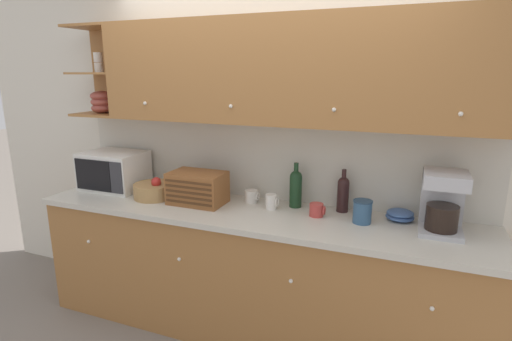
{
  "coord_description": "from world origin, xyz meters",
  "views": [
    {
      "loc": [
        1.01,
        -2.78,
        1.9
      ],
      "look_at": [
        0.0,
        -0.23,
        1.22
      ],
      "focal_mm": 28.0,
      "sensor_mm": 36.0,
      "label": 1
    }
  ],
  "objects": [
    {
      "name": "wall_back",
      "position": [
        0.0,
        0.03,
        1.3
      ],
      "size": [
        5.59,
        0.06,
        2.6
      ],
      "color": "silver",
      "rests_on": "ground_plane"
    },
    {
      "name": "storage_canister",
      "position": [
        0.76,
        -0.27,
        1.02
      ],
      "size": [
        0.12,
        0.12,
        0.15
      ],
      "color": "#33567A",
      "rests_on": "counter_unit"
    },
    {
      "name": "upper_cabinets",
      "position": [
        0.16,
        -0.17,
        1.9
      ],
      "size": [
        3.19,
        0.35,
        0.71
      ],
      "color": "#A36B38",
      "rests_on": "backsplash_panel"
    },
    {
      "name": "backsplash_panel",
      "position": [
        0.0,
        -0.01,
        1.25
      ],
      "size": [
        3.19,
        0.01,
        0.6
      ],
      "color": "beige",
      "rests_on": "counter_unit"
    },
    {
      "name": "microwave",
      "position": [
        -1.26,
        -0.23,
        1.1
      ],
      "size": [
        0.49,
        0.37,
        0.31
      ],
      "color": "silver",
      "rests_on": "counter_unit"
    },
    {
      "name": "counter_unit",
      "position": [
        0.0,
        -0.32,
        0.47
      ],
      "size": [
        3.21,
        0.67,
        0.95
      ],
      "color": "#A36B38",
      "rests_on": "ground_plane"
    },
    {
      "name": "second_wine_bottle",
      "position": [
        0.6,
        -0.09,
        1.08
      ],
      "size": [
        0.08,
        0.08,
        0.3
      ],
      "color": "black",
      "rests_on": "counter_unit"
    },
    {
      "name": "mug",
      "position": [
        0.12,
        -0.23,
        1.0
      ],
      "size": [
        0.09,
        0.08,
        0.11
      ],
      "color": "silver",
      "rests_on": "counter_unit"
    },
    {
      "name": "wine_bottle",
      "position": [
        0.27,
        -0.12,
        1.1
      ],
      "size": [
        0.09,
        0.09,
        0.33
      ],
      "color": "#19381E",
      "rests_on": "counter_unit"
    },
    {
      "name": "bowl_stack_on_counter",
      "position": [
        0.98,
        -0.12,
        0.98
      ],
      "size": [
        0.18,
        0.18,
        0.07
      ],
      "color": "#3D5B93",
      "rests_on": "counter_unit"
    },
    {
      "name": "coffee_maker",
      "position": [
        1.22,
        -0.23,
        1.14
      ],
      "size": [
        0.25,
        0.27,
        0.38
      ],
      "color": "#B7B7BC",
      "rests_on": "counter_unit"
    },
    {
      "name": "mug_patterned_third",
      "position": [
        -0.07,
        -0.14,
        0.99
      ],
      "size": [
        0.11,
        0.09,
        0.09
      ],
      "color": "silver",
      "rests_on": "counter_unit"
    },
    {
      "name": "mug_blue_second",
      "position": [
        0.46,
        -0.25,
        0.99
      ],
      "size": [
        0.11,
        0.09,
        0.09
      ],
      "color": "#B73D38",
      "rests_on": "counter_unit"
    },
    {
      "name": "ground_plane",
      "position": [
        0.0,
        0.0,
        0.0
      ],
      "size": [
        24.0,
        24.0,
        0.0
      ],
      "primitive_type": "plane",
      "color": "slate"
    },
    {
      "name": "fruit_basket",
      "position": [
        -0.82,
        -0.31,
        1.01
      ],
      "size": [
        0.32,
        0.32,
        0.17
      ],
      "color": "#A87F4C",
      "rests_on": "counter_unit"
    },
    {
      "name": "bread_box",
      "position": [
        -0.43,
        -0.31,
        1.06
      ],
      "size": [
        0.41,
        0.27,
        0.24
      ],
      "color": "brown",
      "rests_on": "counter_unit"
    }
  ]
}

